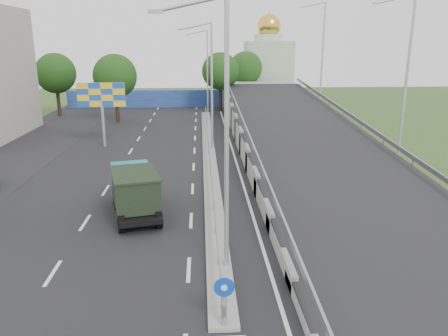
{
  "coord_description": "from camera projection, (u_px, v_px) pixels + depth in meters",
  "views": [
    {
      "loc": [
        -0.64,
        -9.58,
        8.67
      ],
      "look_at": [
        0.58,
        12.99,
        2.2
      ],
      "focal_mm": 35.0,
      "sensor_mm": 36.0,
      "label": 1
    }
  ],
  "objects": [
    {
      "name": "road_surface",
      "position": [
        168.0,
        171.0,
        30.66
      ],
      "size": [
        26.0,
        90.0,
        0.04
      ],
      "primitive_type": "cube",
      "color": "black",
      "rests_on": "ground"
    },
    {
      "name": "median",
      "position": [
        209.0,
        155.0,
        34.63
      ],
      "size": [
        1.0,
        44.0,
        0.2
      ],
      "primitive_type": "cube",
      "color": "gray",
      "rests_on": "ground"
    },
    {
      "name": "overpass_ramp",
      "position": [
        304.0,
        134.0,
        34.56
      ],
      "size": [
        10.0,
        50.0,
        3.5
      ],
      "color": "gray",
      "rests_on": "ground"
    },
    {
      "name": "median_guardrail",
      "position": [
        209.0,
        147.0,
        34.45
      ],
      "size": [
        0.09,
        44.0,
        0.71
      ],
      "color": "gray",
      "rests_on": "median"
    },
    {
      "name": "sign_bollard",
      "position": [
        224.0,
        301.0,
        13.42
      ],
      "size": [
        0.64,
        0.23,
        1.67
      ],
      "color": "black",
      "rests_on": "median"
    },
    {
      "name": "lamp_post_near",
      "position": [
        221.0,
        125.0,
        15.79
      ],
      "size": [
        2.74,
        0.18,
        10.08
      ],
      "color": "#B2B5B7",
      "rests_on": "median"
    },
    {
      "name": "lamp_post_mid",
      "position": [
        209.0,
        80.0,
        34.98
      ],
      "size": [
        2.74,
        0.18,
        10.08
      ],
      "color": "#B2B5B7",
      "rests_on": "median"
    },
    {
      "name": "lamp_post_far",
      "position": [
        206.0,
        67.0,
        54.18
      ],
      "size": [
        2.74,
        0.18,
        10.08
      ],
      "color": "#B2B5B7",
      "rests_on": "median"
    },
    {
      "name": "blue_wall",
      "position": [
        176.0,
        99.0,
        61.0
      ],
      "size": [
        30.0,
        0.5,
        2.4
      ],
      "primitive_type": "cube",
      "color": "navy",
      "rests_on": "ground"
    },
    {
      "name": "church",
      "position": [
        268.0,
        66.0,
        68.27
      ],
      "size": [
        7.0,
        7.0,
        13.8
      ],
      "color": "#B2CCAD",
      "rests_on": "ground"
    },
    {
      "name": "billboard",
      "position": [
        101.0,
        98.0,
        36.88
      ],
      "size": [
        4.0,
        0.24,
        5.5
      ],
      "color": "#B2B5B7",
      "rests_on": "ground"
    },
    {
      "name": "tree_left_mid",
      "position": [
        115.0,
        76.0,
        48.07
      ],
      "size": [
        4.8,
        4.8,
        7.6
      ],
      "color": "black",
      "rests_on": "ground"
    },
    {
      "name": "tree_median_far",
      "position": [
        220.0,
        71.0,
        56.38
      ],
      "size": [
        4.8,
        4.8,
        7.6
      ],
      "color": "black",
      "rests_on": "ground"
    },
    {
      "name": "tree_left_far",
      "position": [
        56.0,
        73.0,
        52.46
      ],
      "size": [
        4.8,
        4.8,
        7.6
      ],
      "color": "black",
      "rests_on": "ground"
    },
    {
      "name": "tree_ramp_far",
      "position": [
        246.0,
        68.0,
        63.3
      ],
      "size": [
        4.8,
        4.8,
        7.6
      ],
      "color": "black",
      "rests_on": "ground"
    },
    {
      "name": "dump_truck",
      "position": [
        134.0,
        189.0,
        22.66
      ],
      "size": [
        3.32,
        5.94,
        2.47
      ],
      "rotation": [
        0.0,
        0.0,
        0.24
      ],
      "color": "black",
      "rests_on": "ground"
    }
  ]
}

